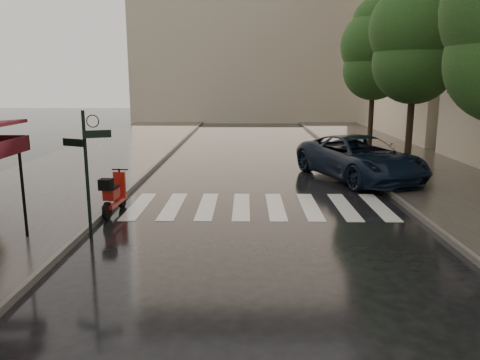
{
  "coord_description": "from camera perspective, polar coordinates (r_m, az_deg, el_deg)",
  "views": [
    {
      "loc": [
        2.59,
        -7.86,
        3.75
      ],
      "look_at": [
        2.44,
        3.28,
        1.4
      ],
      "focal_mm": 35.0,
      "sensor_mm": 36.0,
      "label": 1
    }
  ],
  "objects": [
    {
      "name": "ground",
      "position": [
        9.09,
        -16.31,
        -12.97
      ],
      "size": [
        120.0,
        120.0,
        0.0
      ],
      "primitive_type": "plane",
      "color": "black",
      "rests_on": "ground"
    },
    {
      "name": "sidewalk_near",
      "position": [
        21.41,
        -18.61,
        1.36
      ],
      "size": [
        6.0,
        60.0,
        0.12
      ],
      "primitive_type": "cube",
      "color": "#38332D",
      "rests_on": "ground"
    },
    {
      "name": "sidewalk_far",
      "position": [
        21.61,
        21.51,
        1.24
      ],
      "size": [
        5.5,
        60.0,
        0.12
      ],
      "primitive_type": "cube",
      "color": "#38332D",
      "rests_on": "ground"
    },
    {
      "name": "curb_near",
      "position": [
        20.6,
        -10.58,
        1.43
      ],
      "size": [
        0.12,
        60.0,
        0.16
      ],
      "primitive_type": "cube",
      "color": "#595651",
      "rests_on": "ground"
    },
    {
      "name": "curb_far",
      "position": [
        20.78,
        14.27,
        1.35
      ],
      "size": [
        0.12,
        60.0,
        0.16
      ],
      "primitive_type": "cube",
      "color": "#595651",
      "rests_on": "ground"
    },
    {
      "name": "crosswalk",
      "position": [
        14.36,
        2.26,
        -3.21
      ],
      "size": [
        7.85,
        3.2,
        0.01
      ],
      "color": "silver",
      "rests_on": "ground"
    },
    {
      "name": "signpost",
      "position": [
        11.66,
        -18.2,
        1.84
      ],
      "size": [
        1.17,
        0.29,
        3.1
      ],
      "color": "black",
      "rests_on": "ground"
    },
    {
      "name": "backdrop_building",
      "position": [
        46.29,
        1.33,
        19.67
      ],
      "size": [
        22.0,
        6.0,
        20.0
      ],
      "primitive_type": "cube",
      "color": "tan",
      "rests_on": "ground"
    },
    {
      "name": "tree_mid",
      "position": [
        21.11,
        20.71,
        16.18
      ],
      "size": [
        3.8,
        3.8,
        8.34
      ],
      "color": "black",
      "rests_on": "sidewalk_far"
    },
    {
      "name": "tree_far",
      "position": [
        27.84,
        16.11,
        14.97
      ],
      "size": [
        3.8,
        3.8,
        8.16
      ],
      "color": "black",
      "rests_on": "sidewalk_far"
    },
    {
      "name": "scooter",
      "position": [
        13.88,
        -15.15,
        -1.81
      ],
      "size": [
        0.49,
        1.83,
        1.2
      ],
      "rotation": [
        0.0,
        0.0,
        -0.06
      ],
      "color": "black",
      "rests_on": "ground"
    },
    {
      "name": "parked_car",
      "position": [
        18.74,
        14.36,
        2.62
      ],
      "size": [
        4.73,
        6.68,
        1.69
      ],
      "primitive_type": "imported",
      "rotation": [
        0.0,
        0.0,
        0.35
      ],
      "color": "black",
      "rests_on": "ground"
    }
  ]
}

